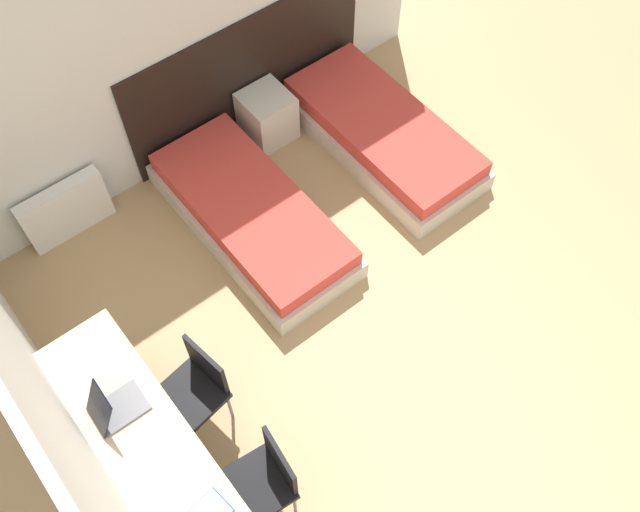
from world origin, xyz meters
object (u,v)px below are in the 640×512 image
(chair_near_notebook, at_px, (264,479))
(laptop, at_px, (112,409))
(chair_near_laptop, at_px, (195,387))
(nightstand, at_px, (267,116))
(bed_near_window, at_px, (252,215))
(bed_near_door, at_px, (383,134))

(chair_near_notebook, distance_m, laptop, 1.04)
(chair_near_laptop, bearing_deg, nightstand, 35.29)
(bed_near_window, distance_m, chair_near_laptop, 1.68)
(bed_near_door, distance_m, laptop, 3.40)
(bed_near_window, xyz_separation_m, laptop, (-1.74, -1.04, 0.63))
(nightstand, height_order, laptop, laptop)
(bed_near_door, bearing_deg, chair_near_laptop, -157.56)
(laptop, bearing_deg, bed_near_door, 19.56)
(chair_near_notebook, bearing_deg, bed_near_window, 63.60)
(chair_near_notebook, xyz_separation_m, laptop, (-0.51, 0.84, 0.33))
(bed_near_door, xyz_separation_m, chair_near_notebook, (-2.67, -1.88, 0.31))
(bed_near_window, height_order, chair_near_notebook, chair_near_notebook)
(bed_near_window, bearing_deg, chair_near_notebook, -123.23)
(bed_near_window, distance_m, laptop, 2.13)
(bed_near_door, relative_size, chair_near_notebook, 2.35)
(nightstand, distance_m, chair_near_notebook, 3.30)
(bed_near_door, height_order, laptop, laptop)
(bed_near_door, xyz_separation_m, chair_near_laptop, (-2.67, -1.10, 0.31))
(chair_near_notebook, bearing_deg, bed_near_door, 42.03)
(bed_near_window, bearing_deg, nightstand, 46.79)
(chair_near_laptop, bearing_deg, bed_near_door, 14.01)
(laptop, bearing_deg, nightstand, 37.71)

